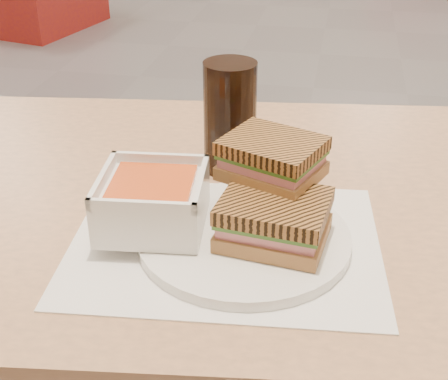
% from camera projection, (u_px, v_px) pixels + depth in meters
% --- Properties ---
extents(main_table, '(1.28, 0.85, 0.75)m').
position_uv_depth(main_table, '(311.00, 260.00, 0.93)').
color(main_table, tan).
rests_on(main_table, ground).
extents(tray_liner, '(0.41, 0.33, 0.00)m').
position_uv_depth(tray_liner, '(225.00, 243.00, 0.77)').
color(tray_liner, white).
rests_on(tray_liner, main_table).
extents(plate, '(0.26, 0.26, 0.01)m').
position_uv_depth(plate, '(244.00, 238.00, 0.76)').
color(plate, white).
rests_on(plate, tray_liner).
extents(soup_bowl, '(0.14, 0.14, 0.07)m').
position_uv_depth(soup_bowl, '(153.00, 203.00, 0.76)').
color(soup_bowl, white).
rests_on(soup_bowl, plate).
extents(panini_lower, '(0.14, 0.12, 0.06)m').
position_uv_depth(panini_lower, '(274.00, 219.00, 0.73)').
color(panini_lower, '#AB763D').
rests_on(panini_lower, plate).
extents(panini_upper, '(0.14, 0.13, 0.05)m').
position_uv_depth(panini_upper, '(272.00, 158.00, 0.77)').
color(panini_upper, '#AB763D').
rests_on(panini_upper, panini_lower).
extents(cola_glass, '(0.08, 0.08, 0.17)m').
position_uv_depth(cola_glass, '(230.00, 118.00, 0.91)').
color(cola_glass, black).
rests_on(cola_glass, main_table).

